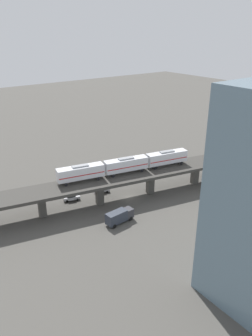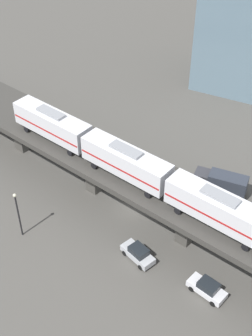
# 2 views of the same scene
# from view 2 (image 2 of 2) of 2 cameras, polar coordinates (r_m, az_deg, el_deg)

# --- Properties ---
(ground_plane) EXTENTS (400.00, 400.00, 0.00)m
(ground_plane) POSITION_cam_2_polar(r_m,az_deg,el_deg) (62.70, 0.61, -5.12)
(ground_plane) COLOR #4C4944
(elevated_viaduct) EXTENTS (27.78, 91.68, 6.77)m
(elevated_viaduct) POSITION_cam_2_polar(r_m,az_deg,el_deg) (58.68, 0.77, -1.12)
(elevated_viaduct) COLOR #393733
(elevated_viaduct) RESTS_ON ground
(subway_train) EXTENTS (10.65, 36.94, 4.45)m
(subway_train) POSITION_cam_2_polar(r_m,az_deg,el_deg) (55.56, 0.00, 0.83)
(subway_train) COLOR silver
(subway_train) RESTS_ON elevated_viaduct
(street_car_silver) EXTENTS (3.32, 4.75, 1.89)m
(street_car_silver) POSITION_cam_2_polar(r_m,az_deg,el_deg) (56.37, 1.47, -10.35)
(street_car_silver) COLOR #B7BABF
(street_car_silver) RESTS_ON ground
(street_car_white) EXTENTS (2.92, 4.72, 1.89)m
(street_car_white) POSITION_cam_2_polar(r_m,az_deg,el_deg) (54.02, 9.87, -14.24)
(street_car_white) COLOR silver
(street_car_white) RESTS_ON ground
(delivery_truck) EXTENTS (2.77, 7.33, 3.20)m
(delivery_truck) POSITION_cam_2_polar(r_m,az_deg,el_deg) (65.36, 11.53, -1.77)
(delivery_truck) COLOR #333338
(delivery_truck) RESTS_ON ground
(street_lamp) EXTENTS (0.44, 0.44, 6.94)m
(street_lamp) POSITION_cam_2_polar(r_m,az_deg,el_deg) (58.14, -13.05, -5.16)
(street_lamp) COLOR black
(street_lamp) RESTS_ON ground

